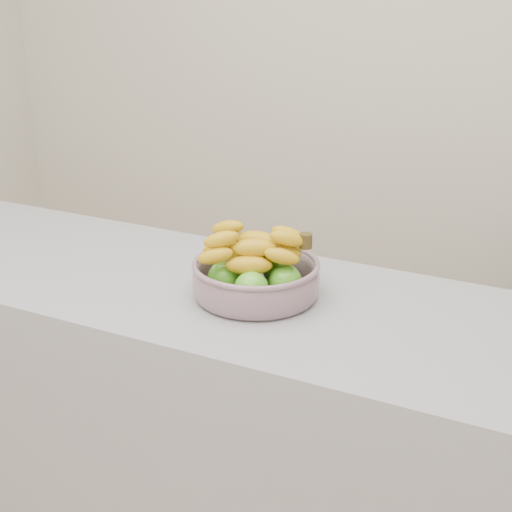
# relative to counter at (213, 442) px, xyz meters

# --- Properties ---
(counter) EXTENTS (2.00, 0.60, 0.90)m
(counter) POSITION_rel_counter_xyz_m (0.00, 0.00, 0.00)
(counter) COLOR #A1A1A9
(counter) RESTS_ON ground
(fruit_bowl) EXTENTS (0.30, 0.30, 0.16)m
(fruit_bowl) POSITION_rel_counter_xyz_m (0.13, -0.00, 0.50)
(fruit_bowl) COLOR #8994A4
(fruit_bowl) RESTS_ON counter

